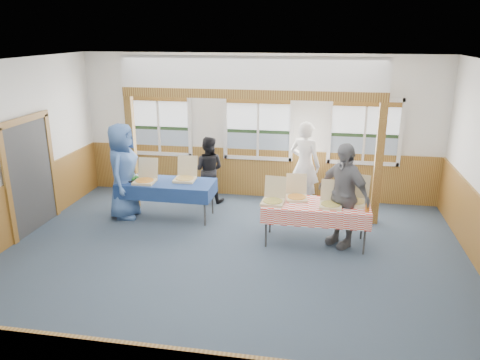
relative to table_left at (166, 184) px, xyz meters
name	(u,v)px	position (x,y,z in m)	size (l,w,h in m)	color
floor	(228,267)	(1.63, -1.88, -0.70)	(8.00, 8.00, 0.00)	#2C3847
ceiling	(226,64)	(1.63, -1.88, 2.50)	(8.00, 8.00, 0.00)	white
wall_back	(258,127)	(1.63, 1.62, 0.90)	(8.00, 8.00, 0.00)	silver
wall_front	(141,295)	(1.63, -5.38, 0.90)	(8.00, 8.00, 0.00)	silver
wainscot_back	(258,173)	(1.63, 1.59, -0.15)	(7.98, 0.05, 1.10)	brown
wainscot_left	(2,219)	(-2.34, -1.88, -0.15)	(0.05, 6.98, 1.10)	brown
cased_opening	(30,176)	(-2.33, -0.98, 0.35)	(0.06, 1.30, 2.10)	#343434
window_left	(159,121)	(-0.67, 1.57, 0.98)	(1.56, 0.10, 1.46)	white
window_mid	(258,124)	(1.63, 1.57, 0.98)	(1.56, 0.10, 1.46)	white
window_right	(365,128)	(3.93, 1.57, 0.98)	(1.56, 0.10, 1.46)	white
post_left	(132,153)	(-0.87, 0.42, 0.50)	(0.15, 0.15, 2.40)	#593213
post_right	(378,165)	(4.13, 0.42, 0.50)	(0.15, 0.15, 2.40)	#593213
cross_beam	(250,94)	(1.63, 0.42, 1.79)	(5.15, 0.18, 0.18)	#593213
table_left	(166,184)	(0.00, 0.00, 0.00)	(2.02, 1.15, 0.76)	#343434
table_right	(316,206)	(3.00, -0.73, 0.00)	(2.01, 1.32, 0.76)	#343434
pizza_box_a	(145,179)	(-0.40, -0.11, 0.12)	(0.42, 0.51, 0.44)	#D3BC8C
pizza_box_b	(185,177)	(0.35, 0.16, 0.12)	(0.43, 0.52, 0.45)	#D3BC8C
pizza_box_c	(273,199)	(2.25, -0.83, 0.12)	(0.42, 0.50, 0.42)	#D3BC8C
pizza_box_d	(297,195)	(2.64, -0.54, 0.12)	(0.42, 0.49, 0.41)	#D3BC8C
pizza_box_e	(331,202)	(3.25, -0.81, 0.12)	(0.39, 0.47, 0.41)	#D3BC8C
pizza_box_f	(354,199)	(3.66, -0.59, 0.12)	(0.54, 0.61, 0.46)	#D3BC8C
veggie_tray	(131,178)	(-0.75, 0.00, 0.09)	(0.42, 0.42, 0.10)	black
drink_glass	(367,208)	(3.85, -0.98, 0.13)	(0.07, 0.07, 0.15)	#A75F1B
woman_white	(305,165)	(2.71, 1.11, 0.23)	(0.68, 0.45, 1.86)	white
woman_black	(208,169)	(0.61, 1.05, 0.03)	(0.72, 0.56, 1.47)	black
man_blue	(123,171)	(-0.86, -0.13, 0.27)	(0.95, 0.62, 1.94)	#3D5F99
person_grey	(343,195)	(3.45, -0.70, 0.23)	(1.09, 0.45, 1.86)	slate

